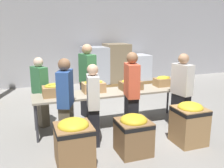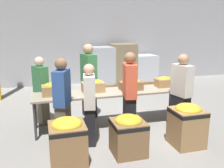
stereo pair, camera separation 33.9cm
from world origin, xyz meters
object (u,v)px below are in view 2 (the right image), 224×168
(volunteer_0, at_px, (89,81))
(donation_bin_2, at_px, (187,124))
(banana_box_0, at_px, (53,89))
(donation_bin_1, at_px, (128,133))
(pallet_stack_1, at_px, (144,69))
(volunteer_4, at_px, (181,94))
(banana_box_1, at_px, (93,86))
(pallet_stack_2, at_px, (101,67))
(banana_box_3, at_px, (164,82))
(donation_bin_0, at_px, (67,139))
(banana_box_2, at_px, (131,84))
(volunteer_1, at_px, (90,105))
(volunteer_3, at_px, (41,91))
(sorting_table, at_px, (111,93))
(pallet_stack_0, at_px, (123,65))
(volunteer_5, at_px, (63,103))
(volunteer_2, at_px, (130,95))

(volunteer_0, relative_size, donation_bin_2, 2.20)
(banana_box_0, xyz_separation_m, donation_bin_1, (1.16, -1.33, -0.55))
(pallet_stack_1, bearing_deg, volunteer_4, -103.66)
(banana_box_0, distance_m, donation_bin_2, 2.71)
(volunteer_4, bearing_deg, volunteer_0, 38.22)
(banana_box_1, distance_m, pallet_stack_2, 3.80)
(banana_box_3, xyz_separation_m, donation_bin_0, (-2.41, -1.36, -0.51))
(banana_box_2, distance_m, pallet_stack_2, 3.72)
(volunteer_1, height_order, volunteer_3, volunteer_3)
(sorting_table, height_order, pallet_stack_2, pallet_stack_2)
(banana_box_1, xyz_separation_m, banana_box_2, (0.84, -0.06, -0.01))
(sorting_table, bearing_deg, banana_box_2, 2.64)
(sorting_table, relative_size, banana_box_3, 8.39)
(volunteer_4, xyz_separation_m, pallet_stack_2, (-0.65, 4.40, -0.10))
(banana_box_0, height_order, pallet_stack_0, pallet_stack_0)
(banana_box_0, height_order, banana_box_2, banana_box_0)
(banana_box_2, relative_size, pallet_stack_2, 0.34)
(volunteer_3, height_order, volunteer_5, volunteer_5)
(volunteer_4, bearing_deg, volunteer_3, 54.83)
(volunteer_1, height_order, volunteer_2, volunteer_2)
(banana_box_0, bearing_deg, donation_bin_0, -84.75)
(banana_box_2, bearing_deg, volunteer_0, 138.36)
(volunteer_4, distance_m, donation_bin_2, 0.77)
(donation_bin_0, bearing_deg, volunteer_5, 89.79)
(volunteer_2, bearing_deg, volunteer_1, 112.48)
(pallet_stack_2, bearing_deg, banana_box_1, -106.07)
(volunteer_3, height_order, volunteer_4, volunteer_4)
(donation_bin_1, distance_m, pallet_stack_2, 5.08)
(volunteer_5, bearing_deg, donation_bin_1, -101.87)
(volunteer_4, height_order, volunteer_5, volunteer_4)
(volunteer_0, distance_m, volunteer_3, 1.14)
(donation_bin_1, xyz_separation_m, pallet_stack_0, (1.58, 5.02, 0.39))
(banana_box_1, height_order, donation_bin_0, banana_box_1)
(volunteer_1, bearing_deg, pallet_stack_1, -23.38)
(sorting_table, height_order, banana_box_3, banana_box_3)
(volunteer_0, height_order, pallet_stack_0, volunteer_0)
(banana_box_1, xyz_separation_m, donation_bin_0, (-0.72, -1.38, -0.52))
(banana_box_2, distance_m, volunteer_3, 2.01)
(volunteer_1, height_order, donation_bin_2, volunteer_1)
(volunteer_0, bearing_deg, donation_bin_0, -33.08)
(banana_box_1, xyz_separation_m, volunteer_1, (-0.24, -0.81, -0.17))
(donation_bin_2, relative_size, pallet_stack_1, 0.74)
(banana_box_3, height_order, donation_bin_1, banana_box_3)
(volunteer_5, height_order, donation_bin_2, volunteer_5)
(donation_bin_0, bearing_deg, pallet_stack_0, 62.49)
(donation_bin_1, relative_size, pallet_stack_0, 0.46)
(banana_box_1, bearing_deg, pallet_stack_2, 73.93)
(sorting_table, bearing_deg, banana_box_0, 178.27)
(banana_box_1, bearing_deg, sorting_table, -12.60)
(banana_box_2, bearing_deg, pallet_stack_0, 74.16)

